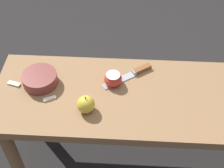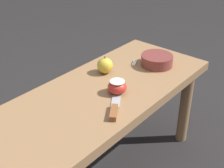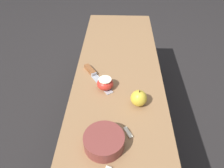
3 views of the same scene
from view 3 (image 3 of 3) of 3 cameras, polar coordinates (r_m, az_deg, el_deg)
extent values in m
plane|color=black|center=(1.45, 1.45, -10.43)|extent=(8.00, 8.00, 0.00)
cube|color=olive|center=(1.14, 1.81, 3.33)|extent=(1.29, 0.43, 0.04)
cylinder|color=olive|center=(1.75, -3.20, 9.29)|extent=(0.06, 0.06, 0.42)
cylinder|color=olive|center=(1.75, 7.02, 9.04)|extent=(0.06, 0.06, 0.42)
cube|color=#9EA0A5|center=(1.03, -2.53, -0.03)|extent=(0.14, 0.11, 0.00)
cube|color=#9EA0A5|center=(1.07, -4.58, 2.53)|extent=(0.02, 0.03, 0.02)
cube|color=brown|center=(1.10, -5.62, 3.72)|extent=(0.08, 0.07, 0.02)
sphere|color=gold|center=(0.92, 7.17, -3.69)|extent=(0.07, 0.07, 0.07)
cylinder|color=#4C3319|center=(0.89, 7.37, -1.98)|extent=(0.00, 0.00, 0.01)
ellipsoid|color=red|center=(0.99, -1.66, 0.09)|extent=(0.07, 0.07, 0.05)
cylinder|color=silver|center=(0.97, -1.69, 1.20)|extent=(0.06, 0.06, 0.00)
cube|color=silver|center=(0.84, 4.38, -12.54)|extent=(0.05, 0.04, 0.01)
cylinder|color=brown|center=(0.79, -1.90, -14.68)|extent=(0.14, 0.14, 0.05)
camera|label=1|loc=(1.18, 65.87, 36.97)|focal=50.00mm
camera|label=2|loc=(1.71, -28.32, 36.46)|focal=50.00mm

